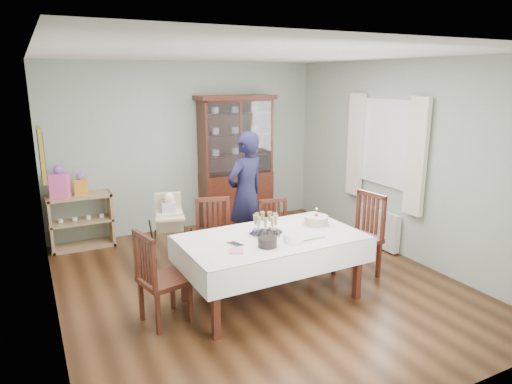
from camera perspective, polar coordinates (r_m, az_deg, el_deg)
floor at (r=5.72m, az=0.22°, el=-11.31°), size 5.00×5.00×0.00m
room_shell at (r=5.69m, az=-2.23°, el=6.53°), size 5.00×5.00×5.00m
dining_table at (r=5.18m, az=1.90°, el=-9.45°), size 2.03×1.20×0.76m
china_cabinet at (r=7.64m, az=-2.52°, el=4.09°), size 1.30×0.48×2.18m
sideboard at (r=7.20m, az=-20.99°, el=-3.42°), size 0.90×0.38×0.80m
picture_frame at (r=5.45m, az=-25.27°, el=4.27°), size 0.04×0.48×0.58m
window at (r=6.76m, az=16.09°, el=5.89°), size 0.04×1.02×1.22m
curtain_left at (r=6.30m, az=19.45°, el=4.14°), size 0.07×0.30×1.55m
curtain_right at (r=7.20m, az=12.33°, el=5.79°), size 0.07×0.30×1.55m
radiator at (r=7.00m, az=15.03°, el=-4.30°), size 0.10×0.80×0.55m
chair_far_left at (r=5.73m, az=-5.08°, el=-8.01°), size 0.55×0.55×1.01m
chair_far_right at (r=6.05m, az=2.57°, el=-7.08°), size 0.47×0.47×0.90m
chair_end_left at (r=4.86m, az=-11.48°, el=-12.55°), size 0.53×0.53×0.99m
chair_end_right at (r=5.94m, az=12.60°, el=-7.35°), size 0.54×0.54×1.06m
woman at (r=6.34m, az=-1.28°, el=-0.29°), size 0.75×0.62×1.75m
high_chair at (r=6.10m, az=-10.67°, el=-5.78°), size 0.54×0.54×1.03m
champagne_tray at (r=5.08m, az=1.23°, el=-4.49°), size 0.38×0.38×0.23m
birthday_cake at (r=5.41m, az=7.53°, el=-3.61°), size 0.32×0.32×0.22m
plate_stack_dark at (r=4.73m, az=1.44°, el=-6.28°), size 0.26×0.26×0.10m
plate_stack_white at (r=4.88m, az=4.60°, el=-5.73°), size 0.26×0.26×0.08m
napkin_stack at (r=4.60m, az=-2.44°, el=-7.38°), size 0.18×0.18×0.02m
cutlery at (r=4.78m, az=-3.03°, el=-6.58°), size 0.17×0.20×0.01m
cake_knife at (r=4.98m, az=7.32°, el=-5.84°), size 0.27×0.03×0.01m
gift_bag_pink at (r=7.01m, az=-23.34°, el=1.05°), size 0.29×0.24×0.47m
gift_bag_orange at (r=7.04m, az=-21.03°, el=0.81°), size 0.20×0.15×0.33m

